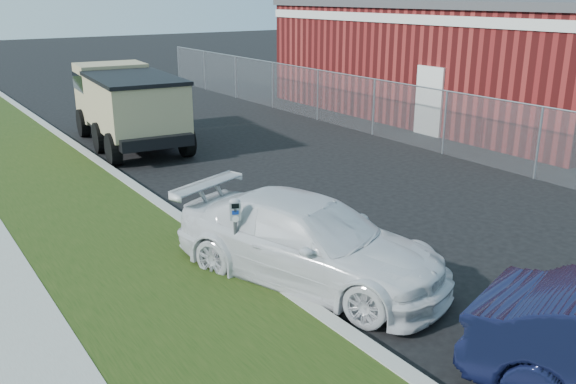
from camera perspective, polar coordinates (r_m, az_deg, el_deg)
ground at (r=11.34m, az=8.76°, el=-4.88°), size 120.00×120.00×0.00m
streetside at (r=10.63m, az=-22.36°, el=-7.32°), size 6.12×50.00×0.15m
chainlink_fence at (r=19.92m, az=8.06°, el=8.88°), size 0.06×30.06×30.00m
brick_building at (r=24.83m, az=17.16°, el=12.07°), size 9.20×14.20×4.17m
parking_meter at (r=9.36m, az=-4.96°, el=-2.70°), size 0.21×0.18×1.31m
white_wagon at (r=9.67m, az=1.62°, el=-4.52°), size 3.38×4.95×1.33m
dump_truck at (r=19.15m, az=-14.88°, el=8.12°), size 2.77×5.95×2.26m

